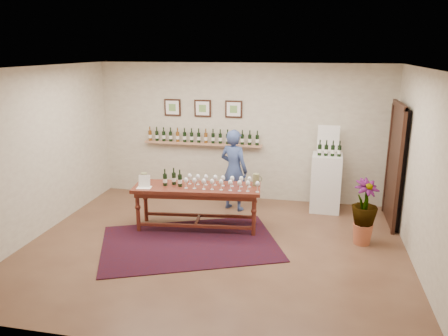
% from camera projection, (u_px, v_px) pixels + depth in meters
% --- Properties ---
extents(ground, '(6.00, 6.00, 0.00)m').
position_uv_depth(ground, '(214.00, 247.00, 6.97)').
color(ground, '#543525').
rests_on(ground, ground).
extents(room_shell, '(6.00, 6.00, 6.00)m').
position_uv_depth(room_shell, '(348.00, 158.00, 8.01)').
color(room_shell, beige).
rests_on(room_shell, ground).
extents(rug, '(3.29, 2.79, 0.01)m').
position_uv_depth(rug, '(190.00, 243.00, 7.11)').
color(rug, '#430C0C').
rests_on(rug, ground).
extents(tasting_table, '(2.25, 0.94, 0.77)m').
position_uv_depth(tasting_table, '(197.00, 193.00, 7.55)').
color(tasting_table, '#4C1713').
rests_on(tasting_table, ground).
extents(table_glasses, '(1.42, 0.38, 0.19)m').
position_uv_depth(table_glasses, '(218.00, 182.00, 7.42)').
color(table_glasses, white).
rests_on(table_glasses, tasting_table).
extents(table_bottles, '(0.32, 0.19, 0.33)m').
position_uv_depth(table_bottles, '(173.00, 176.00, 7.53)').
color(table_bottles, black).
rests_on(table_bottles, tasting_table).
extents(pitcher_left, '(0.14, 0.14, 0.20)m').
position_uv_depth(pitcher_left, '(144.00, 178.00, 7.63)').
color(pitcher_left, olive).
rests_on(pitcher_left, tasting_table).
extents(pitcher_right, '(0.14, 0.14, 0.21)m').
position_uv_depth(pitcher_right, '(256.00, 180.00, 7.53)').
color(pitcher_right, olive).
rests_on(pitcher_right, tasting_table).
extents(menu_card, '(0.26, 0.21, 0.22)m').
position_uv_depth(menu_card, '(144.00, 181.00, 7.43)').
color(menu_card, white).
rests_on(menu_card, tasting_table).
extents(display_pedestal, '(0.58, 0.58, 1.12)m').
position_uv_depth(display_pedestal, '(326.00, 183.00, 8.45)').
color(display_pedestal, white).
rests_on(display_pedestal, ground).
extents(pedestal_bottles, '(0.33, 0.10, 0.33)m').
position_uv_depth(pedestal_bottles, '(330.00, 147.00, 8.16)').
color(pedestal_bottles, black).
rests_on(pedestal_bottles, display_pedestal).
extents(info_sign, '(0.41, 0.03, 0.56)m').
position_uv_depth(info_sign, '(328.00, 139.00, 8.38)').
color(info_sign, white).
rests_on(info_sign, display_pedestal).
extents(potted_plant, '(0.68, 0.68, 0.93)m').
position_uv_depth(potted_plant, '(364.00, 212.00, 6.97)').
color(potted_plant, '#AB5739').
rests_on(potted_plant, ground).
extents(person, '(0.68, 0.57, 1.59)m').
position_uv_depth(person, '(234.00, 170.00, 8.44)').
color(person, navy).
rests_on(person, ground).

